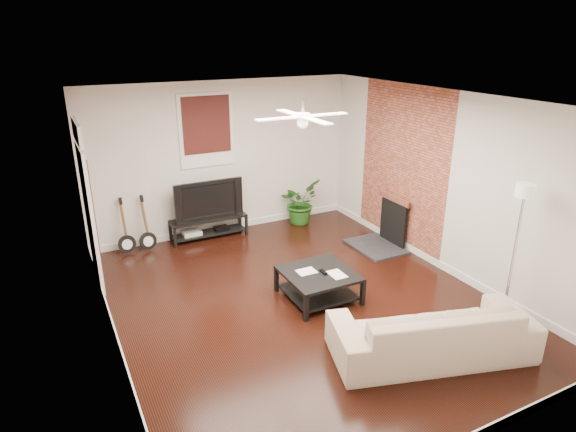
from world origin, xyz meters
name	(u,v)px	position (x,y,z in m)	size (l,w,h in m)	color
room	(302,208)	(0.00, 0.00, 1.40)	(5.01, 6.01, 2.81)	black
brick_accent	(402,168)	(2.49, 1.00, 1.40)	(0.02, 2.20, 2.80)	brown
fireplace	(384,222)	(2.20, 1.00, 0.46)	(0.80, 1.10, 0.92)	black
window_back	(207,130)	(-0.30, 2.97, 1.95)	(1.00, 0.06, 1.30)	#35120E
door_left	(89,204)	(-2.46, 1.90, 1.25)	(0.08, 1.00, 2.50)	white
tv_stand	(209,228)	(-0.42, 2.78, 0.20)	(1.40, 0.37, 0.39)	black
tv	(207,198)	(-0.42, 2.80, 0.76)	(1.26, 0.16, 0.72)	black
coffee_table	(318,285)	(0.26, -0.04, 0.20)	(0.96, 0.96, 0.40)	black
sofa	(432,329)	(0.77, -1.77, 0.34)	(2.33, 0.91, 0.68)	tan
floor_lamp	(514,256)	(2.12, -1.67, 0.95)	(0.31, 0.31, 1.90)	silver
potted_plant	(300,202)	(1.42, 2.69, 0.43)	(0.77, 0.67, 0.86)	#215518
guitar_left	(125,227)	(-1.90, 2.75, 0.49)	(0.30, 0.21, 0.97)	black
guitar_right	(146,224)	(-1.55, 2.72, 0.49)	(0.30, 0.21, 0.97)	black
ceiling_fan	(303,116)	(0.00, 0.00, 2.60)	(1.24, 1.24, 0.32)	white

